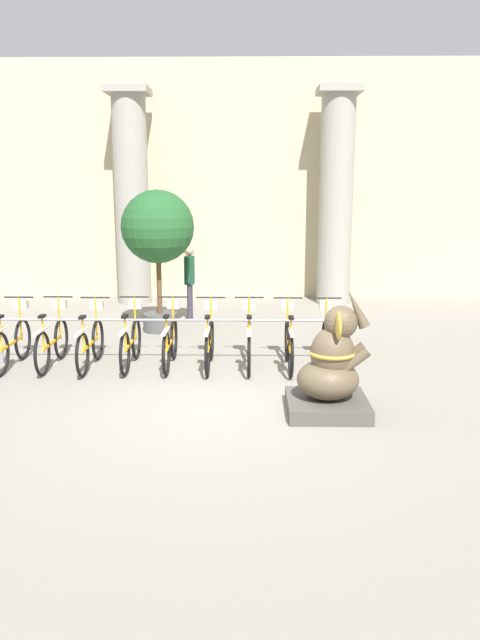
# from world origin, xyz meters

# --- Properties ---
(ground_plane) EXTENTS (60.00, 60.00, 0.00)m
(ground_plane) POSITION_xyz_m (0.00, 0.00, 0.00)
(ground_plane) COLOR gray
(building_facade) EXTENTS (20.00, 0.20, 6.00)m
(building_facade) POSITION_xyz_m (0.00, 8.60, 3.00)
(building_facade) COLOR #C6B78E
(building_facade) RESTS_ON ground_plane
(column_left) EXTENTS (1.03, 1.03, 5.16)m
(column_left) POSITION_xyz_m (-2.49, 7.60, 2.62)
(column_left) COLOR gray
(column_left) RESTS_ON ground_plane
(column_right) EXTENTS (1.03, 1.03, 5.16)m
(column_right) POSITION_xyz_m (2.49, 7.60, 2.62)
(column_right) COLOR gray
(column_right) RESTS_ON ground_plane
(bike_rack) EXTENTS (5.68, 0.05, 0.77)m
(bike_rack) POSITION_xyz_m (-0.87, 1.95, 0.64)
(bike_rack) COLOR gray
(bike_rack) RESTS_ON ground_plane
(bicycle_0) EXTENTS (0.48, 1.67, 1.08)m
(bicycle_0) POSITION_xyz_m (-3.41, 1.81, 0.42)
(bicycle_0) COLOR black
(bicycle_0) RESTS_ON ground_plane
(bicycle_1) EXTENTS (0.48, 1.67, 1.08)m
(bicycle_1) POSITION_xyz_m (-2.78, 1.85, 0.42)
(bicycle_1) COLOR black
(bicycle_1) RESTS_ON ground_plane
(bicycle_2) EXTENTS (0.48, 1.67, 1.08)m
(bicycle_2) POSITION_xyz_m (-2.14, 1.80, 0.42)
(bicycle_2) COLOR black
(bicycle_2) RESTS_ON ground_plane
(bicycle_3) EXTENTS (0.48, 1.67, 1.08)m
(bicycle_3) POSITION_xyz_m (-1.51, 1.86, 0.42)
(bicycle_3) COLOR black
(bicycle_3) RESTS_ON ground_plane
(bicycle_4) EXTENTS (0.48, 1.67, 1.08)m
(bicycle_4) POSITION_xyz_m (-0.87, 1.87, 0.42)
(bicycle_4) COLOR black
(bicycle_4) RESTS_ON ground_plane
(bicycle_5) EXTENTS (0.48, 1.67, 1.08)m
(bicycle_5) POSITION_xyz_m (-0.24, 1.83, 0.42)
(bicycle_5) COLOR black
(bicycle_5) RESTS_ON ground_plane
(bicycle_6) EXTENTS (0.48, 1.67, 1.08)m
(bicycle_6) POSITION_xyz_m (0.40, 1.85, 0.42)
(bicycle_6) COLOR black
(bicycle_6) RESTS_ON ground_plane
(bicycle_7) EXTENTS (0.48, 1.67, 1.08)m
(bicycle_7) POSITION_xyz_m (1.03, 1.82, 0.42)
(bicycle_7) COLOR black
(bicycle_7) RESTS_ON ground_plane
(bicycle_8) EXTENTS (0.48, 1.67, 1.08)m
(bicycle_8) POSITION_xyz_m (1.67, 1.80, 0.42)
(bicycle_8) COLOR black
(bicycle_8) RESTS_ON ground_plane
(elephant_statue) EXTENTS (1.03, 1.03, 1.63)m
(elephant_statue) POSITION_xyz_m (1.45, -0.21, 0.55)
(elephant_statue) COLOR #4C4742
(elephant_statue) RESTS_ON ground_plane
(person_pedestrian) EXTENTS (0.22, 0.47, 1.63)m
(person_pedestrian) POSITION_xyz_m (-0.90, 5.48, 0.97)
(person_pedestrian) COLOR #383342
(person_pedestrian) RESTS_ON ground_plane
(potted_tree) EXTENTS (1.43, 1.43, 2.81)m
(potted_tree) POSITION_xyz_m (-1.40, 4.42, 1.98)
(potted_tree) COLOR #4C4C4C
(potted_tree) RESTS_ON ground_plane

